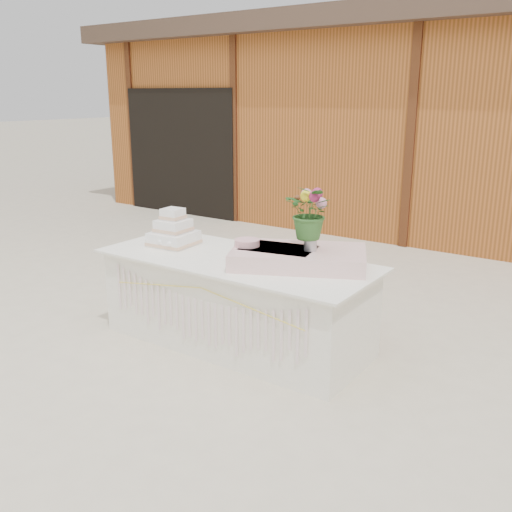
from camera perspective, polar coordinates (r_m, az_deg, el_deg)
The scene contains 9 objects.
ground at distance 5.06m, azimuth -1.96°, elevation -8.64°, with size 80.00×80.00×0.00m, color beige.
barn at distance 10.08m, azimuth 19.22°, elevation 12.63°, with size 12.60×4.60×3.30m.
cake_table at distance 4.91m, azimuth -2.04°, elevation -4.54°, with size 2.40×1.00×0.77m.
wedding_cake at distance 5.24m, azimuth -8.25°, elevation 2.31°, with size 0.40×0.40×0.34m.
pink_cake_stand at distance 4.67m, azimuth -0.90°, elevation 0.68°, with size 0.26×0.26×0.19m.
satin_runner at distance 4.59m, azimuth 4.26°, elevation -0.12°, with size 1.06×0.62×0.13m, color #F6C5C6.
flower_vase at distance 4.53m, azimuth 5.47°, elevation 1.43°, with size 0.10×0.10×0.14m, color #ADADB1.
bouquet at distance 4.47m, azimuth 5.57°, elevation 4.98°, with size 0.39×0.33×0.43m, color #2E5E25.
loose_flowers at distance 5.50m, azimuth -9.69°, elevation 1.77°, with size 0.14×0.34×0.02m, color #CE7E9B, non-canonical shape.
Camera 1 is at (2.76, -3.68, 2.10)m, focal length 40.00 mm.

